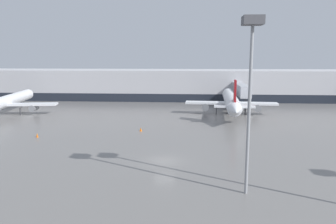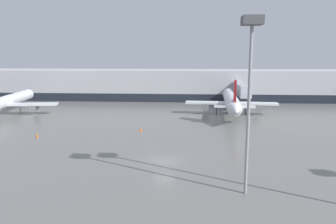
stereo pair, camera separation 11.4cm
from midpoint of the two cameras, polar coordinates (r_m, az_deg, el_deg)
The scene contains 7 objects.
ground_plane at distance 41.84m, azimuth -0.67°, elevation -8.48°, with size 320.00×320.00×0.00m, color slate.
terminal_building at distance 101.95m, azimuth 2.20°, elevation 4.81°, with size 160.00×31.94×9.00m.
parked_jet_0 at distance 75.67m, azimuth 10.99°, elevation 1.92°, with size 20.72×33.72×8.60m.
parked_jet_1 at distance 82.51m, azimuth -26.64°, elevation 1.51°, with size 23.49×37.98×9.66m.
traffic_cone_0 at distance 58.10m, azimuth -4.72°, elevation -3.04°, with size 0.46×0.46×0.62m.
traffic_cone_1 at distance 57.67m, azimuth -21.78°, elevation -3.75°, with size 0.38×0.38×0.71m.
apron_light_mast_2 at distance 30.69m, azimuth 14.33°, elevation 9.75°, with size 1.80×1.80×16.55m.
Camera 2 is at (3.31, -39.63, 12.98)m, focal length 35.00 mm.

